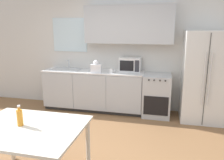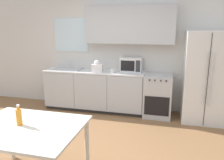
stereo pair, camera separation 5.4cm
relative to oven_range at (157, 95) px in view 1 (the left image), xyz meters
The scene contains 11 objects.
ground_plane 2.21m from the oven_range, 120.43° to the right, with size 12.00×12.00×0.00m, color olive.
wall_back 1.48m from the oven_range, 163.09° to the left, with size 12.00×0.38×2.70m.
kitchen_counter 1.43m from the oven_range, behind, with size 2.29×0.63×0.92m.
oven_range is the anchor object (origin of this frame).
refrigerator 1.00m from the oven_range, ahead, with size 0.80×0.75×1.81m.
kitchen_sink 2.15m from the oven_range, behind, with size 0.67×0.40×0.21m.
microwave 0.88m from the oven_range, 168.86° to the left, with size 0.46×0.34×0.31m.
coffee_mug 1.10m from the oven_range, behind, with size 0.13×0.09×0.08m.
grocery_bag_0 1.45m from the oven_range, behind, with size 0.26×0.23×0.27m.
dining_table 2.96m from the oven_range, 117.71° to the right, with size 1.27×0.97×0.76m.
drink_bottle 3.01m from the oven_range, 119.36° to the right, with size 0.07×0.07×0.25m.
Camera 1 is at (1.19, -2.75, 1.85)m, focal length 35.00 mm.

